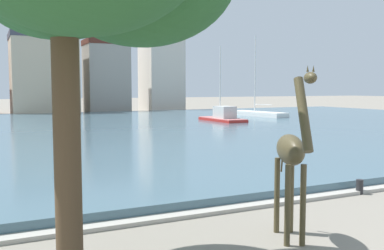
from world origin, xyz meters
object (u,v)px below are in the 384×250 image
at_px(giraffe_statue, 292,154).
at_px(sailboat_white, 253,115).
at_px(mooring_bollard, 360,187).
at_px(sailboat_red, 220,118).

xyz_separation_m(giraffe_statue, sailboat_white, (22.01, 34.89, -1.62)).
height_order(sailboat_white, mooring_bollard, sailboat_white).
relative_size(sailboat_white, mooring_bollard, 19.43).
bearing_deg(sailboat_red, mooring_bollard, -109.57).
distance_m(sailboat_white, mooring_bollard, 36.43).
height_order(giraffe_statue, mooring_bollard, giraffe_statue).
distance_m(sailboat_red, mooring_bollard, 28.63).
bearing_deg(mooring_bollard, sailboat_white, 62.25).
height_order(giraffe_statue, sailboat_red, sailboat_red).
height_order(sailboat_white, sailboat_red, sailboat_white).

